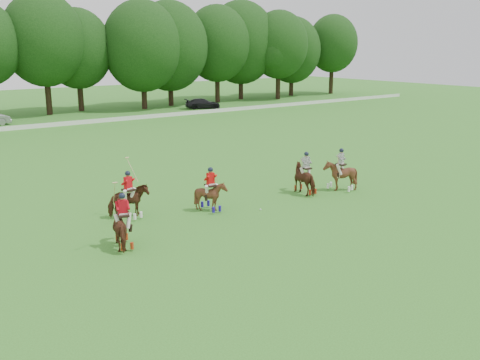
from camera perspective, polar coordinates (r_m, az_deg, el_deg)
ground at (r=23.12m, az=1.27°, el=-6.32°), size 180.00×180.00×0.00m
boundary_rail at (r=57.21m, az=-22.87°, el=5.15°), size 120.00×0.10×0.44m
car_right at (r=71.12m, az=-4.00°, el=8.14°), size 4.95×3.28×1.33m
polo_red_a at (r=22.50m, az=-12.30°, el=-5.00°), size 1.29×2.03×2.84m
polo_red_b at (r=26.20m, az=-11.75°, el=-2.22°), size 1.90×1.74×2.86m
polo_red_c at (r=26.79m, az=-3.14°, el=-1.65°), size 1.29×1.44×2.24m
polo_stripe_a at (r=30.13m, az=7.02°, el=0.18°), size 1.24×2.02×2.37m
polo_stripe_b at (r=31.01m, az=10.65°, el=0.51°), size 1.89×1.99×2.45m
polo_ball at (r=27.02m, az=2.20°, el=-3.17°), size 0.09×0.09×0.09m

